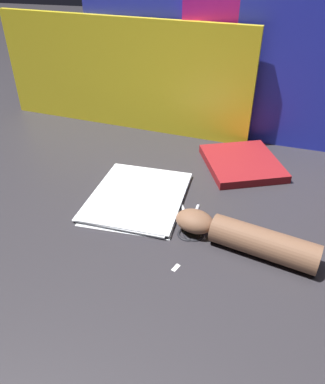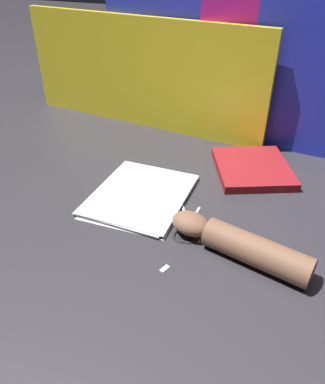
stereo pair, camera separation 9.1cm
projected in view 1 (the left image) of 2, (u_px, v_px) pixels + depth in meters
name	position (u px, v px, depth m)	size (l,w,h in m)	color
ground_plane	(174.00, 201.00, 0.98)	(6.00, 6.00, 0.00)	#2D2B30
backdrop_panel_left	(121.00, 75.00, 1.27)	(0.89, 0.12, 0.37)	yellow
backdrop_panel_center	(213.00, 50.00, 1.15)	(0.86, 0.09, 0.57)	#2833D1
backdrop_panel_right	(292.00, 66.00, 1.12)	(0.67, 0.04, 0.50)	#D81E9E
paper_stack	(138.00, 197.00, 0.98)	(0.24, 0.29, 0.01)	white
book_closed	(242.00, 163.00, 1.12)	(0.28, 0.29, 0.02)	maroon
scissors	(191.00, 227.00, 0.88)	(0.09, 0.15, 0.01)	silver
hand_forearm	(246.00, 238.00, 0.81)	(0.33, 0.14, 0.06)	brown
paper_scrap_near	(176.00, 268.00, 0.78)	(0.02, 0.02, 0.00)	white
paper_scrap_mid	(203.00, 237.00, 0.86)	(0.01, 0.02, 0.00)	white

